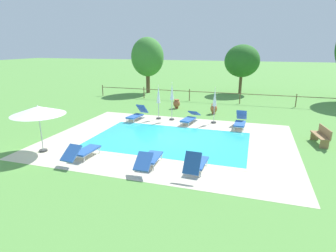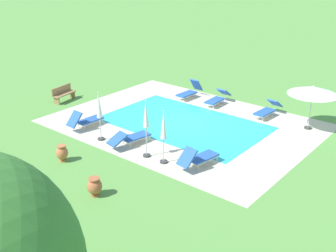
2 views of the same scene
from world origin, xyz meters
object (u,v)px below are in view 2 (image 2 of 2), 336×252
(terracotta_urn_by_tree, at_px, (95,186))
(sun_lounger_north_near_steps, at_px, (131,137))
(sun_lounger_south_near_corner, at_px, (86,120))
(patio_umbrella_closed_row_centre, at_px, (164,129))
(sun_lounger_north_end, at_px, (268,110))
(sun_lounger_south_mid, at_px, (217,98))
(sun_lounger_north_mid, at_px, (190,91))
(patio_umbrella_open_foreground, at_px, (313,91))
(terracotta_urn_near_fence, at_px, (62,153))
(sun_lounger_north_far, at_px, (199,157))
(patio_umbrella_closed_row_west, at_px, (146,120))
(wooden_bench_lawn_side, at_px, (63,93))
(patio_umbrella_closed_row_mid_west, at_px, (99,109))

(terracotta_urn_by_tree, bearing_deg, sun_lounger_north_near_steps, -63.00)
(sun_lounger_south_near_corner, relative_size, terracotta_urn_by_tree, 2.69)
(patio_umbrella_closed_row_centre, bearing_deg, sun_lounger_south_near_corner, -4.78)
(sun_lounger_north_end, bearing_deg, sun_lounger_south_mid, 2.18)
(sun_lounger_north_mid, height_order, terracotta_urn_by_tree, sun_lounger_north_mid)
(terracotta_urn_by_tree, bearing_deg, sun_lounger_south_mid, -79.92)
(patio_umbrella_open_foreground, height_order, patio_umbrella_closed_row_centre, patio_umbrella_closed_row_centre)
(sun_lounger_south_near_corner, distance_m, terracotta_urn_near_fence, 3.60)
(sun_lounger_north_far, xyz_separation_m, patio_umbrella_closed_row_west, (2.19, 0.68, 1.28))
(terracotta_urn_near_fence, bearing_deg, terracotta_urn_by_tree, 162.81)
(sun_lounger_south_near_corner, height_order, sun_lounger_south_mid, sun_lounger_south_near_corner)
(wooden_bench_lawn_side, distance_m, terracotta_urn_by_tree, 10.71)
(patio_umbrella_closed_row_centre, bearing_deg, sun_lounger_north_far, -152.75)
(sun_lounger_south_near_corner, xyz_separation_m, patio_umbrella_closed_row_centre, (-5.32, 0.45, 1.09))
(sun_lounger_north_far, distance_m, patio_umbrella_open_foreground, 6.98)
(sun_lounger_south_mid, distance_m, wooden_bench_lawn_side, 8.78)
(patio_umbrella_open_foreground, bearing_deg, terracotta_urn_near_fence, 56.44)
(sun_lounger_north_far, xyz_separation_m, wooden_bench_lawn_side, (10.60, -1.57, 0.08))
(wooden_bench_lawn_side, relative_size, terracotta_urn_near_fence, 2.18)
(patio_umbrella_closed_row_centre, relative_size, terracotta_urn_by_tree, 3.22)
(sun_lounger_north_near_steps, distance_m, wooden_bench_lawn_side, 7.32)
(patio_umbrella_open_foreground, height_order, patio_umbrella_closed_row_west, patio_umbrella_closed_row_west)
(sun_lounger_north_end, height_order, patio_umbrella_closed_row_centre, patio_umbrella_closed_row_centre)
(sun_lounger_south_mid, height_order, patio_umbrella_closed_row_west, patio_umbrella_closed_row_west)
(terracotta_urn_by_tree, bearing_deg, sun_lounger_south_near_corner, -37.77)
(sun_lounger_south_near_corner, relative_size, patio_umbrella_closed_row_mid_west, 0.83)
(sun_lounger_south_near_corner, bearing_deg, sun_lounger_north_near_steps, 179.26)
(sun_lounger_south_mid, bearing_deg, terracotta_urn_by_tree, 100.08)
(sun_lounger_south_near_corner, height_order, patio_umbrella_open_foreground, patio_umbrella_open_foreground)
(wooden_bench_lawn_side, relative_size, terracotta_urn_by_tree, 2.18)
(terracotta_urn_near_fence, bearing_deg, sun_lounger_north_mid, -85.47)
(sun_lounger_north_far, bearing_deg, sun_lounger_north_near_steps, 4.09)
(sun_lounger_north_mid, distance_m, wooden_bench_lawn_side, 7.27)
(patio_umbrella_open_foreground, bearing_deg, sun_lounger_north_far, 73.97)
(sun_lounger_north_mid, xyz_separation_m, patio_umbrella_closed_row_mid_west, (-0.41, 7.34, 1.09))
(sun_lounger_north_near_steps, xyz_separation_m, sun_lounger_south_mid, (-0.06, -6.93, 0.01))
(sun_lounger_north_far, height_order, sun_lounger_south_near_corner, sun_lounger_south_near_corner)
(patio_umbrella_closed_row_mid_west, bearing_deg, terracotta_urn_near_fence, 98.51)
(patio_umbrella_closed_row_mid_west, xyz_separation_m, wooden_bench_lawn_side, (5.66, -2.31, -1.03))
(sun_lounger_north_far, relative_size, sun_lounger_south_mid, 0.97)
(sun_lounger_north_end, relative_size, sun_lounger_south_mid, 1.00)
(terracotta_urn_near_fence, distance_m, terracotta_urn_by_tree, 3.18)
(sun_lounger_south_mid, bearing_deg, patio_umbrella_open_foreground, 178.57)
(sun_lounger_north_near_steps, distance_m, sun_lounger_south_mid, 6.93)
(sun_lounger_south_mid, relative_size, wooden_bench_lawn_side, 1.32)
(sun_lounger_north_near_steps, distance_m, patio_umbrella_closed_row_centre, 2.54)
(sun_lounger_north_end, height_order, wooden_bench_lawn_side, wooden_bench_lawn_side)
(patio_umbrella_open_foreground, xyz_separation_m, terracotta_urn_by_tree, (3.42, 10.67, -1.56))
(sun_lounger_north_mid, relative_size, wooden_bench_lawn_side, 1.18)
(sun_lounger_north_mid, bearing_deg, wooden_bench_lawn_side, 43.79)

